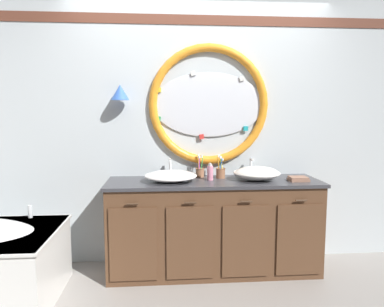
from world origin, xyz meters
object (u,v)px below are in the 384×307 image
Objects in this scene: sink_basin_left at (171,176)px; soap_dispenser at (210,172)px; sink_basin_right at (257,173)px; toothbrush_holder_right at (221,172)px; folded_hand_towel at (298,179)px; toothbrush_holder_left at (200,172)px.

soap_dispenser is at bearing 7.16° from sink_basin_left.
sink_basin_left is 1.10× the size of sink_basin_right.
toothbrush_holder_right is at bearing 157.13° from sink_basin_right.
sink_basin_left is 2.74× the size of folded_hand_towel.
sink_basin_left is 0.35m from toothbrush_holder_left.
toothbrush_holder_left is 1.36× the size of soap_dispenser.
toothbrush_holder_right is (0.19, -0.08, 0.00)m from toothbrush_holder_left.
sink_basin_right is at bearing -6.11° from soap_dispenser.
sink_basin_right is 2.49× the size of folded_hand_towel.
sink_basin_left is at bearing 176.95° from folded_hand_towel.
toothbrush_holder_right is 0.70m from folded_hand_towel.
soap_dispenser is 0.94× the size of folded_hand_towel.
folded_hand_towel is (1.14, -0.06, -0.03)m from sink_basin_left.
soap_dispenser is (0.08, -0.16, 0.02)m from toothbrush_holder_left.
toothbrush_holder_right is at bearing 37.93° from soap_dispenser.
sink_basin_right reaches higher than sink_basin_left.
folded_hand_towel is at bearing -7.68° from soap_dispenser.
sink_basin_right reaches higher than folded_hand_towel.
toothbrush_holder_right is (0.47, 0.13, 0.01)m from sink_basin_left.
toothbrush_holder_left is at bearing 116.38° from soap_dispenser.
soap_dispenser reaches higher than sink_basin_right.
soap_dispenser is at bearing 172.32° from folded_hand_towel.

